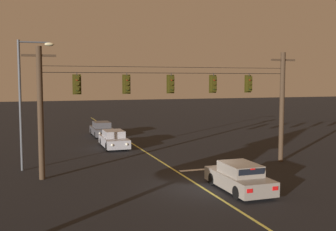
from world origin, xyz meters
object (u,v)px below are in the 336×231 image
Objects in this scene: car_waiting_near_lane at (239,178)px; car_oncoming_trailing at (102,129)px; traffic_light_right_inner at (214,84)px; car_oncoming_lead at (114,140)px; traffic_light_leftmost at (77,84)px; traffic_light_left_inner at (127,84)px; traffic_light_centre at (171,84)px; street_lamp_corner at (26,92)px; traffic_light_rightmost at (249,84)px.

car_waiting_near_lane and car_oncoming_trailing have the same top height.
traffic_light_right_inner is 0.28× the size of car_oncoming_lead.
car_waiting_near_lane is 14.97m from car_oncoming_lead.
traffic_light_right_inner reaches higher than car_oncoming_trailing.
traffic_light_leftmost is 1.00× the size of traffic_light_left_inner.
traffic_light_leftmost is at bearing 180.00° from traffic_light_centre.
traffic_light_right_inner is at bearing 78.14° from car_waiting_near_lane.
street_lamp_corner is (-5.58, 2.66, -0.50)m from traffic_light_left_inner.
traffic_light_leftmost is 2.82m from traffic_light_left_inner.
street_lamp_corner is (-6.73, -13.43, 4.06)m from car_oncoming_trailing.
traffic_light_left_inner is (2.82, 0.00, 0.00)m from traffic_light_leftmost.
traffic_light_centre is 8.72m from street_lamp_corner.
traffic_light_centre reaches higher than car_oncoming_lead.
traffic_light_right_inner is at bearing 180.00° from traffic_light_rightmost.
traffic_light_centre is 7.34m from car_waiting_near_lane.
car_oncoming_trailing is (-4.35, 16.09, -4.56)m from traffic_light_right_inner.
car_oncoming_lead is at bearing 44.46° from street_lamp_corner.
traffic_light_leftmost reaches higher than car_oncoming_trailing.
traffic_light_centre is 0.28× the size of car_oncoming_trailing.
traffic_light_right_inner is at bearing -13.49° from street_lamp_corner.
car_oncoming_trailing is at bearing 105.12° from traffic_light_right_inner.
traffic_light_centre and traffic_light_rightmost have the same top height.
traffic_light_right_inner reaches higher than car_waiting_near_lane.
street_lamp_corner is at bearing -135.54° from car_oncoming_lead.
traffic_light_rightmost is 13.84m from street_lamp_corner.
traffic_light_leftmost is 10.83m from car_oncoming_lead.
traffic_light_leftmost is 17.19m from car_oncoming_trailing.
traffic_light_left_inner is 6.20m from street_lamp_corner.
traffic_light_right_inner is 0.16× the size of street_lamp_corner.
car_waiting_near_lane is 0.98× the size of car_oncoming_lead.
traffic_light_left_inner and traffic_light_rightmost have the same top height.
traffic_light_right_inner is 11.12m from car_oncoming_lead.
traffic_light_leftmost is at bearing 180.00° from traffic_light_right_inner.
traffic_light_centre is 10.30m from car_oncoming_lead.
traffic_light_left_inner is 1.00× the size of traffic_light_right_inner.
traffic_light_left_inner is 1.00× the size of traffic_light_centre.
traffic_light_left_inner is 8.37m from car_waiting_near_lane.
traffic_light_leftmost and traffic_light_rightmost have the same top height.
traffic_light_leftmost is at bearing 180.00° from traffic_light_rightmost.
traffic_light_left_inner is 0.28× the size of car_oncoming_lead.
car_waiting_near_lane and car_oncoming_lead have the same top height.
traffic_light_right_inner is (5.50, 0.00, 0.00)m from traffic_light_left_inner.
car_oncoming_lead is (-3.38, 14.58, -0.00)m from car_waiting_near_lane.
traffic_light_right_inner is (2.79, 0.00, 0.00)m from traffic_light_centre.
car_oncoming_lead is 0.57× the size of street_lamp_corner.
street_lamp_corner reaches higher than traffic_light_left_inner.
traffic_light_centre is at bearing -84.47° from car_oncoming_trailing.
car_oncoming_lead is at bearing 83.97° from traffic_light_left_inner.
street_lamp_corner reaches higher than traffic_light_rightmost.
traffic_light_left_inner is at bearing -25.49° from street_lamp_corner.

